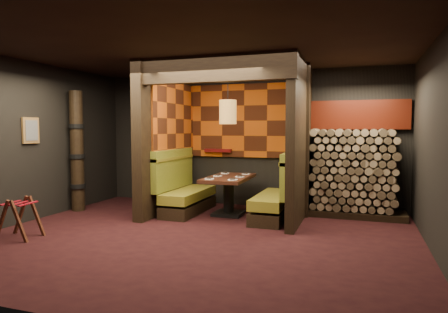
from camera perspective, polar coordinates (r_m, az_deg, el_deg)
floor at (r=6.18m, az=-4.02°, el=-11.60°), size 6.50×5.50×0.02m
ceiling at (r=6.08m, az=-4.16°, el=15.47°), size 6.50×5.50×0.02m
wall_back at (r=8.56m, az=3.20°, el=2.48°), size 6.50×0.02×2.85m
wall_front at (r=3.59m, az=-21.67°, el=0.13°), size 6.50×0.02×2.85m
wall_left at (r=7.84m, az=-26.59°, el=1.92°), size 0.02×5.50×2.85m
wall_right at (r=5.56m, az=28.57°, el=1.19°), size 0.02×5.50×2.85m
partition_left at (r=8.03m, az=-8.33°, el=2.34°), size 0.20×2.20×2.85m
partition_right at (r=7.25m, az=10.81°, el=2.14°), size 0.15×2.10×2.85m
header_beam at (r=6.69m, az=-1.93°, el=12.42°), size 2.85×0.18×0.44m
tapa_back_panel at (r=8.52m, az=2.95°, el=5.13°), size 2.40×0.06×1.55m
tapa_side_panel at (r=8.13m, az=-7.03°, el=5.37°), size 0.04×1.85×1.45m
lacquer_shelf at (r=8.65m, az=-0.83°, el=0.87°), size 0.60×0.12×0.07m
booth_bench_left at (r=7.95m, az=-5.76°, el=-5.07°), size 0.68×1.60×1.14m
booth_bench_right at (r=7.37m, az=7.80°, el=-5.81°), size 0.68×1.60×1.14m
dining_table at (r=7.63m, az=0.67°, el=-4.63°), size 0.80×1.42×0.74m
place_settings at (r=7.60m, az=0.67°, el=-2.80°), size 0.65×1.15×0.03m
pendant_lamp at (r=7.51m, az=0.55°, el=6.38°), size 0.32×0.32×1.11m
framed_picture at (r=7.87m, az=-25.89°, el=3.37°), size 0.05×0.36×0.46m
luggage_rack at (r=6.83m, az=-27.16°, el=-7.65°), size 0.64×0.48×0.65m
totem_column at (r=8.52m, az=-20.26°, el=0.62°), size 0.31×0.31×2.40m
firewood_stack at (r=7.87m, az=18.56°, el=-2.28°), size 1.73×0.70×1.64m
mosaic_header at (r=8.16m, az=18.75°, el=5.66°), size 1.83×0.10×0.56m
bay_front_post at (r=7.50m, az=11.78°, el=2.19°), size 0.08×0.08×2.85m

